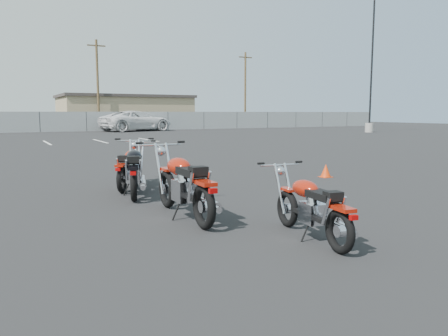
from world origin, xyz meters
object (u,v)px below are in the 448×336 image
motorcycle_second_black (135,170)px  motorcycle_rear_red (312,207)px  white_van (136,115)px  motorcycle_front_red (130,167)px  motorcycle_third_red (184,185)px

motorcycle_second_black → motorcycle_rear_red: motorcycle_second_black is taller
motorcycle_second_black → white_van: white_van is taller
motorcycle_second_black → motorcycle_rear_red: (1.18, -4.32, -0.07)m
motorcycle_front_red → white_van: bearing=73.1°
motorcycle_front_red → motorcycle_second_black: motorcycle_second_black is taller
motorcycle_second_black → white_van: (9.36, 31.25, 0.97)m
motorcycle_third_red → white_van: 34.88m
motorcycle_third_red → motorcycle_front_red: bearing=89.4°
white_van → motorcycle_second_black: bearing=148.6°
motorcycle_rear_red → white_van: (8.18, 35.56, 1.04)m
motorcycle_front_red → motorcycle_rear_red: 5.31m
white_van → motorcycle_third_red: bearing=149.9°
motorcycle_second_black → motorcycle_third_red: 2.38m
white_van → motorcycle_front_red: bearing=148.4°
motorcycle_second_black → motorcycle_rear_red: 4.48m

